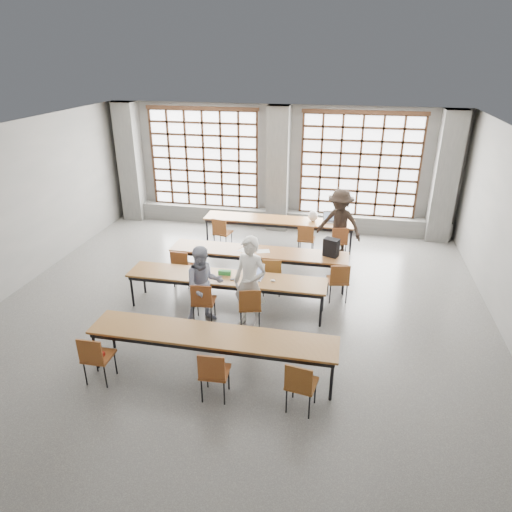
{
  "coord_description": "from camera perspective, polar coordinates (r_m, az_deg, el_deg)",
  "views": [
    {
      "loc": [
        1.95,
        -7.42,
        4.84
      ],
      "look_at": [
        0.35,
        0.4,
        1.23
      ],
      "focal_mm": 32.0,
      "sensor_mm": 36.0,
      "label": 1
    }
  ],
  "objects": [
    {
      "name": "chair_near_mid",
      "position": [
        6.94,
        -5.33,
        -14.07
      ],
      "size": [
        0.44,
        0.45,
        0.88
      ],
      "color": "maroon",
      "rests_on": "floor"
    },
    {
      "name": "desk_row_a",
      "position": [
        12.22,
        2.86,
        4.33
      ],
      "size": [
        4.0,
        0.7,
        0.73
      ],
      "color": "brown",
      "rests_on": "floor"
    },
    {
      "name": "chair_back_right",
      "position": [
        11.56,
        10.31,
        2.07
      ],
      "size": [
        0.5,
        0.51,
        0.88
      ],
      "color": "brown",
      "rests_on": "floor"
    },
    {
      "name": "chair_mid_centre",
      "position": [
        9.68,
        1.98,
        -2.06
      ],
      "size": [
        0.48,
        0.48,
        0.88
      ],
      "color": "brown",
      "rests_on": "floor"
    },
    {
      "name": "mouse",
      "position": [
        8.88,
        2.14,
        -3.09
      ],
      "size": [
        0.11,
        0.08,
        0.04
      ],
      "primitive_type": "ellipsoid",
      "rotation": [
        0.0,
        0.0,
        0.18
      ],
      "color": "white",
      "rests_on": "desk_row_c"
    },
    {
      "name": "chair_back_mid",
      "position": [
        11.59,
        6.26,
        2.4
      ],
      "size": [
        0.43,
        0.44,
        0.88
      ],
      "color": "brown",
      "rests_on": "floor"
    },
    {
      "name": "chair_front_left",
      "position": [
        8.73,
        -6.66,
        -5.36
      ],
      "size": [
        0.46,
        0.46,
        0.88
      ],
      "color": "brown",
      "rests_on": "floor"
    },
    {
      "name": "desk_row_d",
      "position": [
        7.4,
        -5.51,
        -10.12
      ],
      "size": [
        4.0,
        0.7,
        0.73
      ],
      "color": "brown",
      "rests_on": "floor"
    },
    {
      "name": "column_mid",
      "position": [
        13.16,
        2.77,
        10.73
      ],
      "size": [
        0.6,
        0.55,
        3.5
      ],
      "primitive_type": "cube",
      "color": "#585855",
      "rests_on": "floor"
    },
    {
      "name": "student_female",
      "position": [
        8.73,
        -6.53,
        -3.59
      ],
      "size": [
        0.94,
        0.87,
        1.55
      ],
      "primitive_type": "imported",
      "rotation": [
        0.0,
        0.0,
        0.48
      ],
      "color": "navy",
      "rests_on": "floor"
    },
    {
      "name": "sill_ledge",
      "position": [
        13.67,
        2.7,
        4.69
      ],
      "size": [
        9.8,
        0.35,
        0.5
      ],
      "primitive_type": "cube",
      "color": "#585855",
      "rests_on": "floor"
    },
    {
      "name": "chair_near_left",
      "position": [
        7.63,
        -19.45,
        -11.56
      ],
      "size": [
        0.42,
        0.43,
        0.88
      ],
      "color": "brown",
      "rests_on": "floor"
    },
    {
      "name": "chair_mid_right",
      "position": [
        9.58,
        10.3,
        -2.77
      ],
      "size": [
        0.49,
        0.5,
        0.88
      ],
      "color": "brown",
      "rests_on": "floor"
    },
    {
      "name": "student_back",
      "position": [
        11.55,
        10.37,
        3.93
      ],
      "size": [
        1.3,
        1.01,
        1.78
      ],
      "primitive_type": "imported",
      "rotation": [
        0.0,
        0.0,
        -0.34
      ],
      "color": "black",
      "rests_on": "floor"
    },
    {
      "name": "floor",
      "position": [
        9.07,
        -2.69,
        -7.92
      ],
      "size": [
        11.0,
        11.0,
        0.0
      ],
      "primitive_type": "plane",
      "color": "#4F4F4C",
      "rests_on": "ground"
    },
    {
      "name": "column_right",
      "position": [
        13.26,
        22.6,
        9.02
      ],
      "size": [
        0.6,
        0.55,
        3.5
      ],
      "primitive_type": "cube",
      "color": "#585855",
      "rests_on": "floor"
    },
    {
      "name": "green_box",
      "position": [
        9.15,
        -3.94,
        -2.08
      ],
      "size": [
        0.26,
        0.11,
        0.09
      ],
      "primitive_type": "cube",
      "rotation": [
        0.0,
        0.0,
        0.08
      ],
      "color": "#2A8136",
      "rests_on": "desk_row_c"
    },
    {
      "name": "window_left",
      "position": [
        13.83,
        -6.53,
        11.91
      ],
      "size": [
        3.32,
        0.12,
        3.0
      ],
      "color": "white",
      "rests_on": "wall_back"
    },
    {
      "name": "student_male",
      "position": [
        8.45,
        -0.74,
        -3.39
      ],
      "size": [
        0.76,
        0.62,
        1.81
      ],
      "primitive_type": "imported",
      "rotation": [
        0.0,
        0.0,
        -0.32
      ],
      "color": "silver",
      "rests_on": "floor"
    },
    {
      "name": "paper_sheet_c",
      "position": [
        10.21,
        0.87,
        0.61
      ],
      "size": [
        0.35,
        0.29,
        0.0
      ],
      "primitive_type": "cube",
      "rotation": [
        0.0,
        0.0,
        0.3
      ],
      "color": "silver",
      "rests_on": "desk_row_b"
    },
    {
      "name": "chair_near_right",
      "position": [
        6.75,
        5.57,
        -15.41
      ],
      "size": [
        0.48,
        0.49,
        0.88
      ],
      "color": "brown",
      "rests_on": "floor"
    },
    {
      "name": "laptop_front",
      "position": [
        9.04,
        -0.18,
        -2.25
      ],
      "size": [
        0.39,
        0.35,
        0.26
      ],
      "color": "#B7B6BB",
      "rests_on": "desk_row_c"
    },
    {
      "name": "phone",
      "position": [
        8.96,
        -2.82,
        -2.93
      ],
      "size": [
        0.14,
        0.11,
        0.01
      ],
      "primitive_type": "cube",
      "rotation": [
        0.0,
        0.0,
        0.43
      ],
      "color": "black",
      "rests_on": "desk_row_c"
    },
    {
      "name": "column_left",
      "position": [
        14.53,
        -15.4,
        11.2
      ],
      "size": [
        0.6,
        0.55,
        3.5
      ],
      "primitive_type": "cube",
      "color": "#585855",
      "rests_on": "floor"
    },
    {
      "name": "laptop_back",
      "position": [
        12.16,
        9.24,
        4.57
      ],
      "size": [
        0.39,
        0.34,
        0.26
      ],
      "color": "#ADADB2",
      "rests_on": "desk_row_a"
    },
    {
      "name": "red_pouch",
      "position": [
        7.71,
        -19.13,
        -11.46
      ],
      "size": [
        0.21,
        0.1,
        0.06
      ],
      "primitive_type": "cube",
      "rotation": [
        0.0,
        0.0,
        -0.08
      ],
      "color": "#A72014",
      "rests_on": "chair_near_left"
    },
    {
      "name": "ceiling",
      "position": [
        7.79,
        -3.2,
        14.41
      ],
      "size": [
        11.0,
        11.0,
        0.0
      ],
      "primitive_type": "plane",
      "rotation": [
        3.14,
        0.0,
        0.0
      ],
      "color": "silver",
      "rests_on": "floor"
    },
    {
      "name": "wall_front",
      "position": [
        4.13,
        -24.49,
        -27.01
      ],
      "size": [
        10.0,
        0.0,
        10.0
      ],
      "primitive_type": "plane",
      "rotation": [
        -1.57,
        0.0,
        0.0
      ],
      "color": "#61615E",
      "rests_on": "floor"
    },
    {
      "name": "chair_front_right",
      "position": [
        8.52,
        -0.77,
        -6.0
      ],
      "size": [
        0.51,
        0.51,
        0.88
      ],
      "color": "brown",
      "rests_on": "floor"
    },
    {
      "name": "desk_row_c",
      "position": [
        9.12,
        -3.75,
        -2.95
      ],
      "size": [
        4.0,
        0.7,
        0.73
      ],
      "color": "brown",
      "rests_on": "floor"
    },
    {
      "name": "desk_row_b",
      "position": [
        10.25,
        0.32,
        0.31
      ],
      "size": [
        4.0,
        0.7,
        0.73
      ],
      "color": "brown",
      "rests_on": "floor"
    },
    {
      "name": "window_right",
      "position": [
        13.18,
        12.81,
        10.86
      ],
      "size": [
        3.32,
        0.12,
        3.0
      ],
      "color": "white",
      "rests_on": "wall_back"
    },
    {
      "name": "paper_sheet_b",
      "position": [
        10.24,
        -1.38,
        0.68
      ],
      "size": [
        0.36,
        0.32,
        0.0
      ],
      "primitive_type": "cube",
      "rotation": [
        0.0,
        0.0,
        -0.44
      ],
      "color": "white",
      "rests_on": "desk_row_b"
    },
    {
      "name": "chair_mid_left",
      "position": [
        10.17,
        -9.27,
        -1.03
      ],
      "size": [
        0.43,
        0.44,
        0.88
      ],
      "color": "brown",
      "rests_on": "floor"
    },
    {
      "name": "plastic_bag",
      "position": [
        12.1,
        7.15,
        5.01
      ],
      "size": [
        0.31,
        0.28,
        0.29
      ],
      "primitive_type": "ellipsoid",
      "rotation": [
        0.0,
        0.0,
        0.32
      ],
      "color": "silver",
      "rests_on": "desk_row_a"
    },
    {
      "name": "backpack",
      "position": [
        10.03,
        9.38,
        1.06
      ],
      "size": [
        0.37,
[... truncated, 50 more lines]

